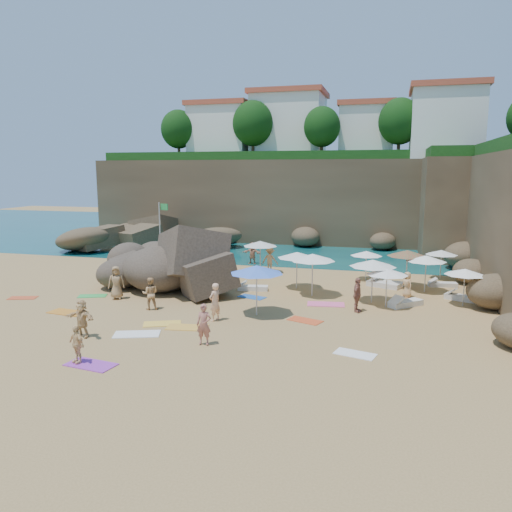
% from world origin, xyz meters
% --- Properties ---
extents(ground, '(120.00, 120.00, 0.00)m').
position_xyz_m(ground, '(0.00, 0.00, 0.00)').
color(ground, tan).
rests_on(ground, ground).
extents(seawater, '(120.00, 120.00, 0.00)m').
position_xyz_m(seawater, '(0.00, 30.00, 0.00)').
color(seawater, '#0C4751').
rests_on(seawater, ground).
extents(cliff_back, '(44.00, 8.00, 8.00)m').
position_xyz_m(cliff_back, '(2.00, 25.00, 4.00)').
color(cliff_back, brown).
rests_on(cliff_back, ground).
extents(cliff_corner, '(10.00, 12.00, 8.00)m').
position_xyz_m(cliff_corner, '(17.00, 20.00, 4.00)').
color(cliff_corner, brown).
rests_on(cliff_corner, ground).
extents(rock_promontory, '(12.00, 7.00, 2.00)m').
position_xyz_m(rock_promontory, '(-11.00, 16.00, 0.00)').
color(rock_promontory, brown).
rests_on(rock_promontory, ground).
extents(clifftop_buildings, '(28.48, 9.48, 7.00)m').
position_xyz_m(clifftop_buildings, '(2.96, 25.79, 11.24)').
color(clifftop_buildings, white).
rests_on(clifftop_buildings, cliff_back).
extents(clifftop_trees, '(35.60, 23.82, 4.40)m').
position_xyz_m(clifftop_trees, '(4.78, 19.52, 11.26)').
color(clifftop_trees, '#11380F').
rests_on(clifftop_trees, ground).
extents(marina_masts, '(3.10, 0.10, 6.00)m').
position_xyz_m(marina_masts, '(-16.50, 30.00, 3.00)').
color(marina_masts, white).
rests_on(marina_masts, ground).
extents(rock_outcrop, '(9.44, 7.78, 3.36)m').
position_xyz_m(rock_outcrop, '(-3.58, 3.14, 0.00)').
color(rock_outcrop, brown).
rests_on(rock_outcrop, ground).
extents(flag_pole, '(0.86, 0.33, 4.50)m').
position_xyz_m(flag_pole, '(-8.15, 11.41, 2.87)').
color(flag_pole, silver).
rests_on(flag_pole, ground).
extents(parasol_0, '(2.36, 2.36, 2.23)m').
position_xyz_m(parasol_0, '(1.06, 7.61, 2.05)').
color(parasol_0, silver).
rests_on(parasol_0, ground).
extents(parasol_1, '(2.02, 2.02, 1.91)m').
position_xyz_m(parasol_1, '(8.20, 7.18, 1.75)').
color(parasol_1, silver).
rests_on(parasol_1, ground).
extents(parasol_2, '(2.35, 2.35, 2.22)m').
position_xyz_m(parasol_2, '(4.32, 3.74, 2.04)').
color(parasol_2, silver).
rests_on(parasol_2, ground).
extents(parasol_3, '(2.03, 2.03, 1.92)m').
position_xyz_m(parasol_3, '(12.87, 8.77, 1.76)').
color(parasol_3, silver).
rests_on(parasol_3, ground).
extents(parasol_5, '(2.47, 2.47, 2.34)m').
position_xyz_m(parasol_5, '(8.80, 1.63, 2.14)').
color(parasol_5, silver).
rests_on(parasol_5, ground).
extents(parasol_6, '(2.42, 2.42, 2.29)m').
position_xyz_m(parasol_6, '(10.67, 5.76, 2.10)').
color(parasol_6, silver).
rests_on(parasol_6, ground).
extents(parasol_7, '(2.08, 2.08, 1.96)m').
position_xyz_m(parasol_7, '(13.45, 2.24, 1.80)').
color(parasol_7, silver).
rests_on(parasol_7, ground).
extents(parasol_8, '(2.28, 2.28, 2.16)m').
position_xyz_m(parasol_8, '(11.69, 4.86, 1.98)').
color(parasol_8, silver).
rests_on(parasol_8, ground).
extents(parasol_9, '(2.15, 2.15, 2.03)m').
position_xyz_m(parasol_9, '(9.54, 0.90, 1.86)').
color(parasol_9, silver).
rests_on(parasol_9, ground).
extents(parasol_10, '(2.62, 2.62, 2.48)m').
position_xyz_m(parasol_10, '(3.45, -2.25, 2.28)').
color(parasol_10, silver).
rests_on(parasol_10, ground).
extents(parasol_11, '(2.54, 2.54, 2.41)m').
position_xyz_m(parasol_11, '(5.48, 2.25, 2.21)').
color(parasol_11, silver).
rests_on(parasol_11, ground).
extents(lounger_0, '(1.84, 0.90, 0.27)m').
position_xyz_m(lounger_0, '(1.91, 2.62, 0.14)').
color(lounger_0, silver).
rests_on(lounger_0, ground).
extents(lounger_1, '(1.95, 1.10, 0.29)m').
position_xyz_m(lounger_1, '(9.65, 6.01, 0.14)').
color(lounger_1, white).
rests_on(lounger_1, ground).
extents(lounger_2, '(1.74, 0.80, 0.26)m').
position_xyz_m(lounger_2, '(12.84, 6.56, 0.13)').
color(lounger_2, silver).
rests_on(lounger_2, ground).
extents(lounger_3, '(2.08, 1.37, 0.31)m').
position_xyz_m(lounger_3, '(9.35, 5.44, 0.15)').
color(lounger_3, silver).
rests_on(lounger_3, ground).
extents(lounger_4, '(1.98, 1.32, 0.29)m').
position_xyz_m(lounger_4, '(13.60, 3.32, 0.15)').
color(lounger_4, silver).
rests_on(lounger_4, ground).
extents(lounger_5, '(1.85, 1.80, 0.30)m').
position_xyz_m(lounger_5, '(10.55, 1.32, 0.15)').
color(lounger_5, silver).
rests_on(lounger_5, ground).
extents(towel_2, '(1.95, 1.13, 0.03)m').
position_xyz_m(towel_2, '(-5.78, -4.33, 0.02)').
color(towel_2, orange).
rests_on(towel_2, ground).
extents(towel_3, '(1.72, 1.28, 0.03)m').
position_xyz_m(towel_3, '(-6.46, -1.10, 0.01)').
color(towel_3, green).
rests_on(towel_3, ground).
extents(towel_4, '(1.96, 1.19, 0.03)m').
position_xyz_m(towel_4, '(0.95, -5.01, 0.02)').
color(towel_4, gold).
rests_on(towel_4, ground).
extents(towel_5, '(2.17, 1.58, 0.03)m').
position_xyz_m(towel_5, '(-0.77, -6.47, 0.02)').
color(towel_5, white).
rests_on(towel_5, ground).
extents(towel_6, '(1.95, 1.17, 0.03)m').
position_xyz_m(towel_6, '(-0.72, -10.00, 0.02)').
color(towel_6, purple).
rests_on(towel_6, ground).
extents(towel_7, '(1.64, 1.16, 0.03)m').
position_xyz_m(towel_7, '(-9.94, -2.49, 0.01)').
color(towel_7, '#D04B24').
rests_on(towel_7, ground).
extents(towel_8, '(1.68, 1.19, 0.03)m').
position_xyz_m(towel_8, '(2.31, 1.02, 0.01)').
color(towel_8, blue).
rests_on(towel_8, ground).
extents(towel_9, '(2.05, 1.20, 0.03)m').
position_xyz_m(towel_9, '(6.49, 0.57, 0.02)').
color(towel_9, pink).
rests_on(towel_9, ground).
extents(towel_10, '(1.76, 1.29, 0.03)m').
position_xyz_m(towel_10, '(5.91, -2.58, 0.01)').
color(towel_10, '#E44F24').
rests_on(towel_10, ground).
extents(towel_12, '(1.91, 1.46, 0.03)m').
position_xyz_m(towel_12, '(-0.38, -4.80, 0.02)').
color(towel_12, yellow).
rests_on(towel_12, ground).
extents(towel_13, '(1.71, 1.16, 0.03)m').
position_xyz_m(towel_13, '(8.50, -6.39, 0.01)').
color(towel_13, white).
rests_on(towel_13, ground).
extents(person_stand_1, '(0.98, 0.88, 1.66)m').
position_xyz_m(person_stand_1, '(-2.03, -2.70, 0.83)').
color(person_stand_1, tan).
rests_on(person_stand_1, ground).
extents(person_stand_2, '(1.19, 0.61, 1.77)m').
position_xyz_m(person_stand_2, '(1.64, 8.08, 0.88)').
color(person_stand_2, tan).
rests_on(person_stand_2, ground).
extents(person_stand_3, '(0.62, 1.08, 1.74)m').
position_xyz_m(person_stand_3, '(8.15, -0.41, 0.87)').
color(person_stand_3, '#A16450').
rests_on(person_stand_3, ground).
extents(person_stand_4, '(0.75, 0.79, 1.44)m').
position_xyz_m(person_stand_4, '(10.65, 3.30, 0.72)').
color(person_stand_4, tan).
rests_on(person_stand_4, ground).
extents(person_stand_5, '(1.56, 0.68, 1.63)m').
position_xyz_m(person_stand_5, '(-0.41, 10.81, 0.81)').
color(person_stand_5, tan).
rests_on(person_stand_5, ground).
extents(person_stand_6, '(0.65, 0.78, 1.81)m').
position_xyz_m(person_stand_6, '(1.80, -3.66, 0.91)').
color(person_stand_6, '#F4B58A').
rests_on(person_stand_6, ground).
extents(person_lie_1, '(1.30, 1.61, 0.34)m').
position_xyz_m(person_lie_1, '(-1.28, -9.99, 0.17)').
color(person_lie_1, '#F2C98A').
rests_on(person_lie_1, ground).
extents(person_lie_2, '(1.55, 2.00, 0.48)m').
position_xyz_m(person_lie_2, '(-4.78, -1.29, 0.24)').
color(person_lie_2, '#9F7B4F').
rests_on(person_lie_2, ground).
extents(person_lie_3, '(1.71, 1.81, 0.43)m').
position_xyz_m(person_lie_3, '(-2.83, -7.38, 0.21)').
color(person_lie_3, tan).
rests_on(person_lie_3, ground).
extents(person_lie_4, '(0.71, 1.70, 0.40)m').
position_xyz_m(person_lie_4, '(2.51, -6.93, 0.20)').
color(person_lie_4, '#AA6555').
rests_on(person_lie_4, ground).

